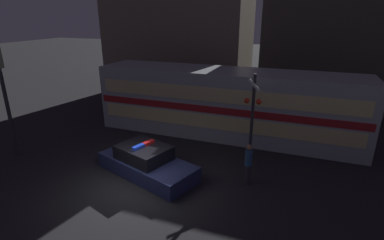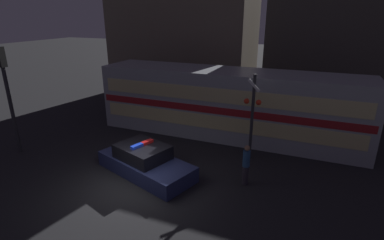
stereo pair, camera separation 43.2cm
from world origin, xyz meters
name	(u,v)px [view 2 (the right image)]	position (x,y,z in m)	size (l,w,h in m)	color
ground_plane	(130,189)	(0.00, 0.00, 0.00)	(120.00, 120.00, 0.00)	black
train	(228,104)	(1.89, 6.84, 1.81)	(14.21, 2.90, 3.62)	#999EA5
police_car	(145,162)	(-0.10, 1.33, 0.50)	(4.71, 3.13, 1.36)	navy
pedestrian	(246,165)	(4.05, 2.06, 0.87)	(0.28, 0.28, 1.69)	#2D2833
crossing_signal_near	(252,113)	(3.71, 4.40, 2.24)	(0.77, 0.33, 3.99)	#2D2D33
traffic_light_corner	(7,88)	(-6.92, 0.76, 3.23)	(0.30, 0.46, 5.08)	#2D2D33
building_left	(184,29)	(-4.05, 14.48, 5.26)	(10.93, 5.88, 10.52)	#726656
building_center	(352,47)	(8.21, 15.25, 4.26)	(11.20, 4.69, 8.51)	#47423D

